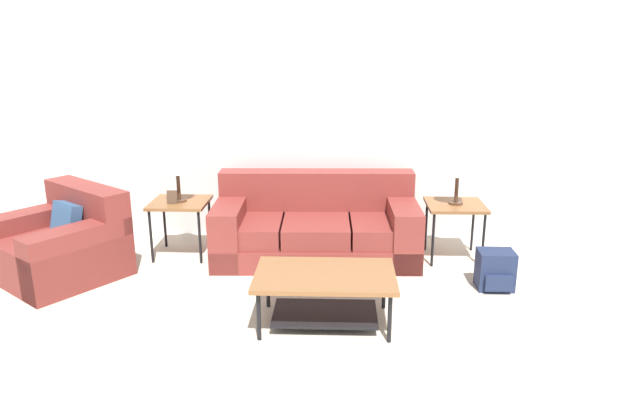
{
  "coord_description": "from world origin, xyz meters",
  "views": [
    {
      "loc": [
        0.16,
        -1.46,
        2.13
      ],
      "look_at": [
        0.0,
        3.22,
        0.8
      ],
      "focal_mm": 32.0,
      "sensor_mm": 36.0,
      "label": 1
    }
  ],
  "objects_px": {
    "backpack": "(495,270)",
    "coffee_table": "(325,286)",
    "table_lamp_left": "(177,163)",
    "armchair": "(61,245)",
    "side_table_right": "(455,209)",
    "table_lamp_right": "(458,165)",
    "side_table_left": "(180,206)",
    "couch": "(316,228)"
  },
  "relations": [
    {
      "from": "coffee_table",
      "to": "backpack",
      "type": "xyz_separation_m",
      "value": [
        1.48,
        0.7,
        -0.14
      ]
    },
    {
      "from": "table_lamp_left",
      "to": "coffee_table",
      "type": "bearing_deg",
      "value": -43.41
    },
    {
      "from": "couch",
      "to": "backpack",
      "type": "distance_m",
      "value": 1.76
    },
    {
      "from": "side_table_left",
      "to": "backpack",
      "type": "bearing_deg",
      "value": -13.51
    },
    {
      "from": "side_table_right",
      "to": "table_lamp_left",
      "type": "distance_m",
      "value": 2.77
    },
    {
      "from": "table_lamp_left",
      "to": "backpack",
      "type": "height_order",
      "value": "table_lamp_left"
    },
    {
      "from": "couch",
      "to": "table_lamp_left",
      "type": "height_order",
      "value": "table_lamp_left"
    },
    {
      "from": "couch",
      "to": "coffee_table",
      "type": "relative_size",
      "value": 1.89
    },
    {
      "from": "side_table_left",
      "to": "table_lamp_left",
      "type": "height_order",
      "value": "table_lamp_left"
    },
    {
      "from": "couch",
      "to": "table_lamp_right",
      "type": "height_order",
      "value": "table_lamp_right"
    },
    {
      "from": "armchair",
      "to": "side_table_left",
      "type": "distance_m",
      "value": 1.14
    },
    {
      "from": "side_table_right",
      "to": "table_lamp_left",
      "type": "relative_size",
      "value": 1.12
    },
    {
      "from": "armchair",
      "to": "table_lamp_right",
      "type": "height_order",
      "value": "table_lamp_right"
    },
    {
      "from": "side_table_left",
      "to": "table_lamp_left",
      "type": "relative_size",
      "value": 1.12
    },
    {
      "from": "table_lamp_left",
      "to": "side_table_left",
      "type": "bearing_deg",
      "value": 108.43
    },
    {
      "from": "side_table_left",
      "to": "table_lamp_right",
      "type": "bearing_deg",
      "value": -0.0
    },
    {
      "from": "couch",
      "to": "side_table_right",
      "type": "distance_m",
      "value": 1.39
    },
    {
      "from": "side_table_left",
      "to": "armchair",
      "type": "bearing_deg",
      "value": -151.54
    },
    {
      "from": "table_lamp_right",
      "to": "coffee_table",
      "type": "bearing_deg",
      "value": -131.5
    },
    {
      "from": "side_table_right",
      "to": "table_lamp_right",
      "type": "relative_size",
      "value": 1.12
    },
    {
      "from": "backpack",
      "to": "coffee_table",
      "type": "bearing_deg",
      "value": -154.86
    },
    {
      "from": "side_table_left",
      "to": "side_table_right",
      "type": "xyz_separation_m",
      "value": [
        2.74,
        0.0,
        0.0
      ]
    },
    {
      "from": "side_table_right",
      "to": "backpack",
      "type": "distance_m",
      "value": 0.83
    },
    {
      "from": "table_lamp_left",
      "to": "couch",
      "type": "bearing_deg",
      "value": 0.33
    },
    {
      "from": "table_lamp_left",
      "to": "backpack",
      "type": "bearing_deg",
      "value": -13.51
    },
    {
      "from": "couch",
      "to": "side_table_right",
      "type": "height_order",
      "value": "couch"
    },
    {
      "from": "table_lamp_right",
      "to": "couch",
      "type": "bearing_deg",
      "value": 179.67
    },
    {
      "from": "table_lamp_left",
      "to": "backpack",
      "type": "xyz_separation_m",
      "value": [
        2.97,
        -0.71,
        -0.79
      ]
    },
    {
      "from": "couch",
      "to": "table_lamp_right",
      "type": "distance_m",
      "value": 1.52
    },
    {
      "from": "armchair",
      "to": "table_lamp_left",
      "type": "relative_size",
      "value": 2.79
    },
    {
      "from": "table_lamp_left",
      "to": "backpack",
      "type": "distance_m",
      "value": 3.16
    },
    {
      "from": "coffee_table",
      "to": "table_lamp_right",
      "type": "relative_size",
      "value": 2.1
    },
    {
      "from": "couch",
      "to": "coffee_table",
      "type": "xyz_separation_m",
      "value": [
        0.12,
        -1.42,
        0.02
      ]
    },
    {
      "from": "couch",
      "to": "table_lamp_right",
      "type": "bearing_deg",
      "value": -0.33
    },
    {
      "from": "armchair",
      "to": "side_table_left",
      "type": "height_order",
      "value": "armchair"
    },
    {
      "from": "armchair",
      "to": "table_lamp_left",
      "type": "height_order",
      "value": "table_lamp_left"
    },
    {
      "from": "armchair",
      "to": "table_lamp_right",
      "type": "xyz_separation_m",
      "value": [
        3.71,
        0.53,
        0.67
      ]
    },
    {
      "from": "side_table_left",
      "to": "couch",
      "type": "bearing_deg",
      "value": 0.33
    },
    {
      "from": "armchair",
      "to": "table_lamp_right",
      "type": "relative_size",
      "value": 2.79
    },
    {
      "from": "side_table_right",
      "to": "table_lamp_right",
      "type": "height_order",
      "value": "table_lamp_right"
    },
    {
      "from": "side_table_left",
      "to": "side_table_right",
      "type": "bearing_deg",
      "value": 0.0
    },
    {
      "from": "couch",
      "to": "table_lamp_right",
      "type": "relative_size",
      "value": 3.97
    }
  ]
}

